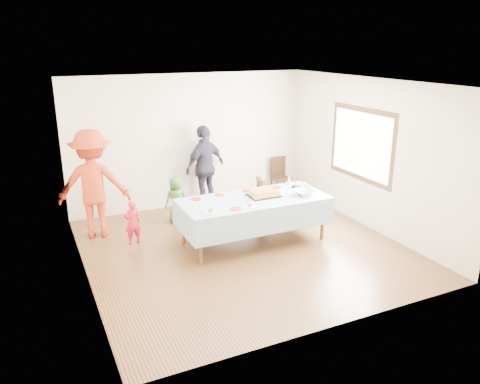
{
  "coord_description": "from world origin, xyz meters",
  "views": [
    {
      "loc": [
        -3.09,
        -6.43,
        3.28
      ],
      "look_at": [
        0.08,
        0.3,
        0.88
      ],
      "focal_mm": 35.0,
      "sensor_mm": 36.0,
      "label": 1
    }
  ],
  "objects_px": {
    "dining_chair": "(279,174)",
    "adult_left": "(93,184)",
    "birthday_cake": "(263,193)",
    "party_table": "(254,202)"
  },
  "relations": [
    {
      "from": "party_table",
      "to": "birthday_cake",
      "type": "height_order",
      "value": "birthday_cake"
    },
    {
      "from": "party_table",
      "to": "dining_chair",
      "type": "relative_size",
      "value": 2.95
    },
    {
      "from": "party_table",
      "to": "dining_chair",
      "type": "distance_m",
      "value": 2.71
    },
    {
      "from": "dining_chair",
      "to": "adult_left",
      "type": "xyz_separation_m",
      "value": [
        -4.08,
        -0.67,
        0.48
      ]
    },
    {
      "from": "party_table",
      "to": "birthday_cake",
      "type": "xyz_separation_m",
      "value": [
        0.21,
        0.05,
        0.1
      ]
    },
    {
      "from": "birthday_cake",
      "to": "adult_left",
      "type": "relative_size",
      "value": 0.28
    },
    {
      "from": "dining_chair",
      "to": "birthday_cake",
      "type": "bearing_deg",
      "value": -122.41
    },
    {
      "from": "party_table",
      "to": "adult_left",
      "type": "distance_m",
      "value": 2.78
    },
    {
      "from": "dining_chair",
      "to": "adult_left",
      "type": "relative_size",
      "value": 0.45
    },
    {
      "from": "party_table",
      "to": "adult_left",
      "type": "relative_size",
      "value": 1.32
    }
  ]
}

